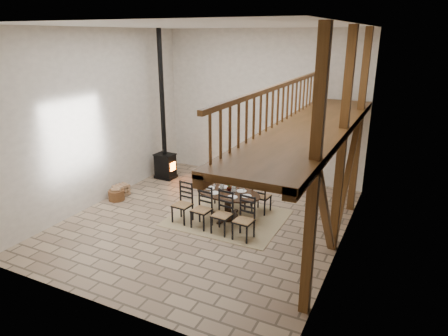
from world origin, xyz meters
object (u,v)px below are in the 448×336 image
at_px(wood_stove, 164,147).
at_px(log_basket, 116,195).
at_px(log_stack, 121,190).
at_px(dining_table, 226,206).

relative_size(wood_stove, log_basket, 10.43).
distance_m(wood_stove, log_stack, 2.20).
xyz_separation_m(log_basket, log_stack, (-0.11, 0.36, 0.00)).
relative_size(log_basket, log_stack, 0.88).
height_order(log_basket, log_stack, log_basket).
distance_m(dining_table, log_stack, 3.71).
bearing_deg(dining_table, log_basket, -171.12).
distance_m(wood_stove, log_basket, 2.52).
bearing_deg(log_stack, wood_stove, 80.12).
bearing_deg(wood_stove, dining_table, -29.38).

